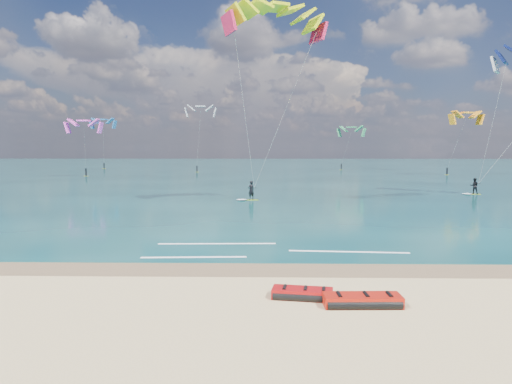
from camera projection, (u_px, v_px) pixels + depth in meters
ground at (255, 190)px, 56.55m from camera, size 320.00×320.00×0.00m
wet_sand_strip at (237, 269)px, 19.73m from camera, size 320.00×2.40×0.01m
sea at (261, 168)px, 120.23m from camera, size 320.00×200.00×0.04m
packed_kite_left at (362, 306)px, 15.18m from camera, size 2.84×1.31×0.44m
packed_kite_mid at (302, 298)px, 15.94m from camera, size 2.45×1.47×0.41m
kitesurfer_main at (263, 98)px, 41.55m from camera, size 10.10×8.98×18.87m
kitesurfer_far at (509, 111)px, 48.08m from camera, size 11.76×8.17×17.65m
shoreline_foam at (255, 250)px, 23.27m from camera, size 13.14×3.59×0.01m
distant_kites at (236, 145)px, 94.79m from camera, size 82.08×32.10×13.72m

